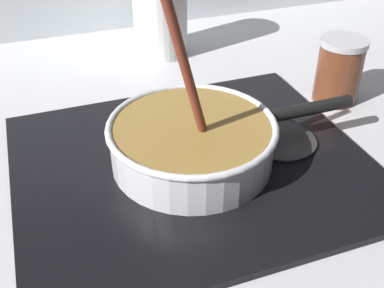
{
  "coord_description": "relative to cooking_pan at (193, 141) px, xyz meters",
  "views": [
    {
      "loc": [
        -0.12,
        -0.43,
        0.47
      ],
      "look_at": [
        0.09,
        0.14,
        0.05
      ],
      "focal_mm": 43.85,
      "sensor_mm": 36.0,
      "label": 1
    }
  ],
  "objects": [
    {
      "name": "paper_towel_roll",
      "position": [
        0.08,
        0.45,
        0.07
      ],
      "size": [
        0.12,
        0.12,
        0.24
      ],
      "primitive_type": "cylinder",
      "color": "white",
      "rests_on": "ground"
    },
    {
      "name": "cooking_pan",
      "position": [
        0.0,
        0.0,
        0.0
      ],
      "size": [
        0.42,
        0.27,
        0.31
      ],
      "color": "silver",
      "rests_on": "hob_plate"
    },
    {
      "name": "burner_ring",
      "position": [
        -0.0,
        0.0,
        -0.04
      ],
      "size": [
        0.17,
        0.17,
        0.01
      ],
      "primitive_type": "torus",
      "color": "#592D0C",
      "rests_on": "hob_plate"
    },
    {
      "name": "condiment_jar",
      "position": [
        0.34,
        0.11,
        0.01
      ],
      "size": [
        0.09,
        0.09,
        0.13
      ],
      "color": "brown",
      "rests_on": "ground"
    },
    {
      "name": "ground",
      "position": [
        -0.09,
        -0.14,
        -0.07
      ],
      "size": [
        2.4,
        1.6,
        0.04
      ],
      "primitive_type": "cube",
      "color": "#B7B7BC"
    },
    {
      "name": "spare_burner",
      "position": [
        0.16,
        0.0,
        -0.04
      ],
      "size": [
        0.12,
        0.12,
        0.01
      ],
      "primitive_type": "cylinder",
      "color": "#262628",
      "rests_on": "hob_plate"
    },
    {
      "name": "hob_plate",
      "position": [
        -0.0,
        0.0,
        -0.05
      ],
      "size": [
        0.56,
        0.48,
        0.01
      ],
      "primitive_type": "cube",
      "color": "black",
      "rests_on": "ground"
    }
  ]
}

